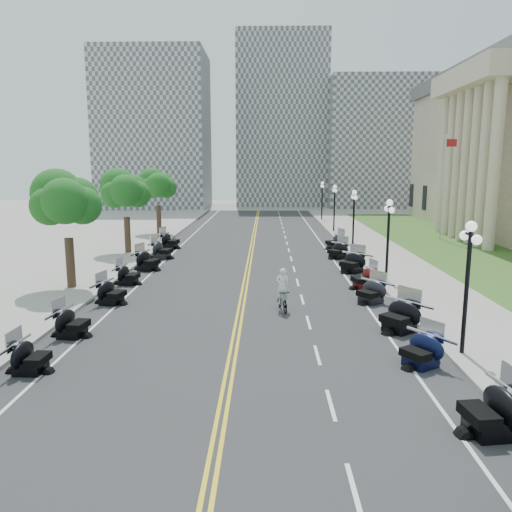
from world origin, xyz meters
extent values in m
plane|color=gray|center=(0.00, 0.00, 0.00)|extent=(160.00, 160.00, 0.00)
cube|color=#333335|center=(0.00, 10.00, 0.00)|extent=(16.00, 90.00, 0.01)
cube|color=yellow|center=(-0.12, 10.00, 0.01)|extent=(0.12, 90.00, 0.00)
cube|color=yellow|center=(0.12, 10.00, 0.01)|extent=(0.12, 90.00, 0.00)
cube|color=white|center=(6.40, 10.00, 0.01)|extent=(0.12, 90.00, 0.00)
cube|color=white|center=(-6.40, 10.00, 0.01)|extent=(0.12, 90.00, 0.00)
cube|color=white|center=(3.20, -16.00, 0.01)|extent=(0.12, 2.00, 0.00)
cube|color=white|center=(3.20, -12.00, 0.01)|extent=(0.12, 2.00, 0.00)
cube|color=white|center=(3.20, -8.00, 0.01)|extent=(0.12, 2.00, 0.00)
cube|color=white|center=(3.20, -4.00, 0.01)|extent=(0.12, 2.00, 0.00)
cube|color=white|center=(3.20, 0.00, 0.01)|extent=(0.12, 2.00, 0.00)
cube|color=white|center=(3.20, 4.00, 0.01)|extent=(0.12, 2.00, 0.00)
cube|color=white|center=(3.20, 8.00, 0.01)|extent=(0.12, 2.00, 0.00)
cube|color=white|center=(3.20, 12.00, 0.01)|extent=(0.12, 2.00, 0.00)
cube|color=white|center=(3.20, 16.00, 0.01)|extent=(0.12, 2.00, 0.00)
cube|color=white|center=(3.20, 20.00, 0.01)|extent=(0.12, 2.00, 0.00)
cube|color=white|center=(3.20, 24.00, 0.01)|extent=(0.12, 2.00, 0.00)
cube|color=white|center=(3.20, 28.00, 0.01)|extent=(0.12, 2.00, 0.00)
cube|color=white|center=(3.20, 32.00, 0.01)|extent=(0.12, 2.00, 0.00)
cube|color=white|center=(3.20, 36.00, 0.01)|extent=(0.12, 2.00, 0.00)
cube|color=white|center=(3.20, 40.00, 0.01)|extent=(0.12, 2.00, 0.00)
cube|color=white|center=(3.20, 44.00, 0.01)|extent=(0.12, 2.00, 0.00)
cube|color=white|center=(3.20, 48.00, 0.01)|extent=(0.12, 2.00, 0.00)
cube|color=white|center=(3.20, 52.00, 0.01)|extent=(0.12, 2.00, 0.00)
cube|color=#9E9991|center=(10.50, 10.00, 0.07)|extent=(5.00, 90.00, 0.15)
cube|color=#9E9991|center=(-10.50, 10.00, 0.07)|extent=(5.00, 90.00, 0.15)
cube|color=#356023|center=(17.50, 18.00, 0.05)|extent=(9.00, 60.00, 0.10)
cube|color=gray|center=(-18.00, 62.00, 13.00)|extent=(18.00, 14.00, 26.00)
cube|color=gray|center=(4.00, 68.00, 15.00)|extent=(16.00, 12.00, 30.00)
cube|color=gray|center=(22.00, 65.00, 11.00)|extent=(20.00, 14.00, 22.00)
imported|color=#A51414|center=(2.06, -2.13, 0.54)|extent=(0.86, 1.88, 1.09)
imported|color=white|center=(2.06, -2.13, 1.99)|extent=(0.66, 0.43, 1.80)
camera|label=1|loc=(1.24, -25.90, 7.01)|focal=35.00mm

